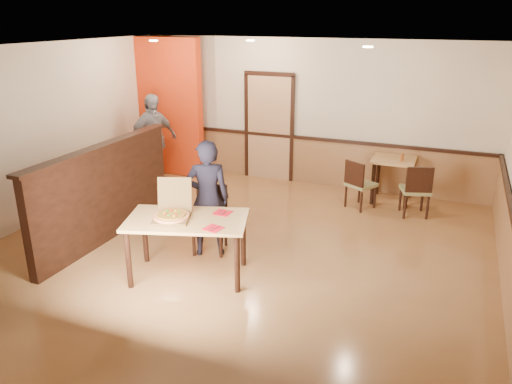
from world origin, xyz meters
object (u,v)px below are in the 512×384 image
main_table (187,227)px  side_table (393,168)px  diner_chair (211,216)px  side_chair_left (359,183)px  pizza_box (172,214)px  passerby (153,140)px  condiment (402,157)px  diner (208,199)px  side_chair_right (416,189)px

main_table → side_table: (2.02, 3.82, -0.08)m
diner_chair → side_chair_left: bearing=40.5°
main_table → diner_chair: size_ratio=1.80×
main_table → pizza_box: pizza_box is taller
passerby → pizza_box: passerby is taller
main_table → condiment: size_ratio=12.08×
side_table → condiment: condiment is taller
diner_chair → pizza_box: bearing=-109.8°
diner_chair → condiment: (2.26, 2.89, 0.35)m
side_chair_left → condiment: condiment is taller
side_chair_left → side_table: side_chair_left is taller
diner_chair → side_table: (2.12, 2.99, 0.10)m
condiment → diner_chair: bearing=-128.1°
side_table → diner: 3.77m
side_chair_left → passerby: 4.05m
side_chair_left → condiment: size_ratio=6.18×
side_chair_left → diner: 3.01m
side_chair_left → diner: size_ratio=0.52×
main_table → diner_chair: bearing=79.3°
diner_chair → side_chair_right: 3.52m
side_chair_left → passerby: passerby is taller
passerby → main_table: bearing=-116.5°
side_table → pizza_box: pizza_box is taller
passerby → side_chair_right: bearing=-64.0°
side_chair_right → pizza_box: pizza_box is taller
side_chair_left → passerby: (-4.03, -0.16, 0.42)m
diner_chair → pizza_box: size_ratio=1.49×
main_table → side_chair_left: 3.56m
diner_chair → side_table: size_ratio=1.18×
side_chair_right → side_chair_left: bearing=-18.8°
side_chair_right → passerby: size_ratio=0.50×
side_chair_left → pizza_box: size_ratio=1.37×
side_chair_right → condiment: 0.71m
diner_chair → pizza_box: 0.95m
passerby → side_chair_left: bearing=-63.5°
side_chair_right → diner: 3.60m
diner → pizza_box: size_ratio=2.63×
side_chair_right → diner: (-2.55, -2.52, 0.33)m
side_table → condiment: size_ratio=5.69×
diner_chair → passerby: passerby is taller
side_chair_left → side_table: size_ratio=1.08×
side_table → condiment: bearing=-36.5°
diner_chair → diner: diner is taller
diner_chair → condiment: bearing=36.8°
side_table → diner: bearing=-123.5°
side_chair_left → main_table: bearing=94.3°
diner → passerby: passerby is taller
main_table → condiment: (2.16, 3.71, 0.17)m
passerby → diner: bearing=-110.0°
condiment → main_table: bearing=-120.2°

